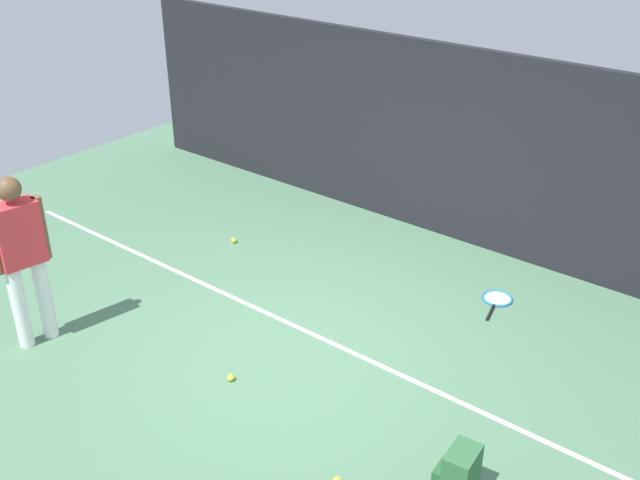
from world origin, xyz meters
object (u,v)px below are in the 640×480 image
(tennis_ball_by_fence, at_px, (231,378))
(tennis_ball_mid_court, at_px, (234,240))
(tennis_player, at_px, (22,252))
(backpack, at_px, (459,475))
(tennis_racket, at_px, (497,300))

(tennis_ball_by_fence, relative_size, tennis_ball_mid_court, 1.00)
(tennis_player, xyz_separation_m, backpack, (4.14, 0.77, -0.76))
(tennis_player, xyz_separation_m, tennis_ball_mid_court, (0.05, 2.62, -0.93))
(tennis_ball_by_fence, distance_m, tennis_ball_mid_court, 2.66)
(tennis_ball_mid_court, bearing_deg, tennis_player, -91.13)
(tennis_player, relative_size, tennis_ball_mid_court, 25.76)
(tennis_player, height_order, tennis_ball_by_fence, tennis_player)
(backpack, relative_size, tennis_ball_by_fence, 6.67)
(tennis_racket, bearing_deg, backpack, -172.88)
(backpack, xyz_separation_m, tennis_ball_mid_court, (-4.09, 1.85, -0.18))
(tennis_player, distance_m, tennis_ball_by_fence, 2.22)
(tennis_player, height_order, backpack, tennis_player)
(tennis_racket, distance_m, tennis_ball_by_fence, 2.97)
(tennis_racket, relative_size, backpack, 1.45)
(tennis_player, height_order, tennis_racket, tennis_player)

